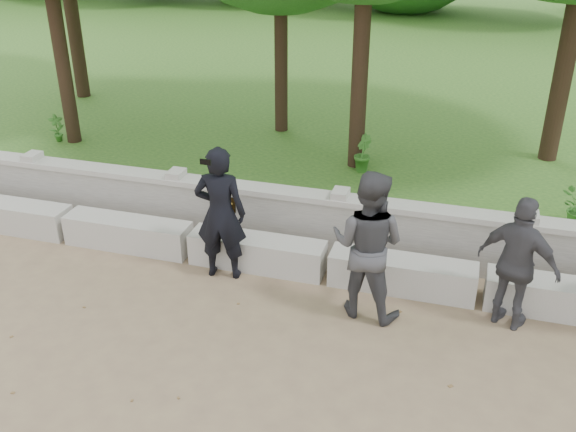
% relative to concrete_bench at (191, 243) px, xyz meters
% --- Properties ---
extents(ground, '(80.00, 80.00, 0.00)m').
position_rel_concrete_bench_xyz_m(ground, '(-0.00, -1.90, -0.22)').
color(ground, '#8C7956').
rests_on(ground, ground).
extents(lawn, '(40.00, 22.00, 0.25)m').
position_rel_concrete_bench_xyz_m(lawn, '(-0.00, 12.10, -0.10)').
color(lawn, '#2E5A21').
rests_on(lawn, ground).
extents(concrete_bench, '(11.90, 0.45, 0.45)m').
position_rel_concrete_bench_xyz_m(concrete_bench, '(0.00, 0.00, 0.00)').
color(concrete_bench, beige).
rests_on(concrete_bench, ground).
extents(parapet_wall, '(12.50, 0.35, 0.90)m').
position_rel_concrete_bench_xyz_m(parapet_wall, '(0.00, 0.70, 0.24)').
color(parapet_wall, beige).
rests_on(parapet_wall, ground).
extents(man_main, '(0.73, 0.66, 1.86)m').
position_rel_concrete_bench_xyz_m(man_main, '(0.62, -0.32, 0.71)').
color(man_main, black).
rests_on(man_main, ground).
extents(visitor_left, '(1.02, 0.86, 1.89)m').
position_rel_concrete_bench_xyz_m(visitor_left, '(2.62, -0.63, 0.72)').
color(visitor_left, '#3D3E42').
rests_on(visitor_left, ground).
extents(visitor_right, '(1.06, 0.78, 1.68)m').
position_rel_concrete_bench_xyz_m(visitor_right, '(4.34, -0.40, 0.61)').
color(visitor_right, '#3F3F44').
rests_on(visitor_right, ground).
extents(shrub_a, '(0.33, 0.35, 0.56)m').
position_rel_concrete_bench_xyz_m(shrub_a, '(-4.24, 3.06, 0.30)').
color(shrub_a, '#3A7929').
rests_on(shrub_a, lawn).
extents(shrub_b, '(0.40, 0.44, 0.66)m').
position_rel_concrete_bench_xyz_m(shrub_b, '(1.84, 3.28, 0.35)').
color(shrub_b, '#3A7929').
rests_on(shrub_b, lawn).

